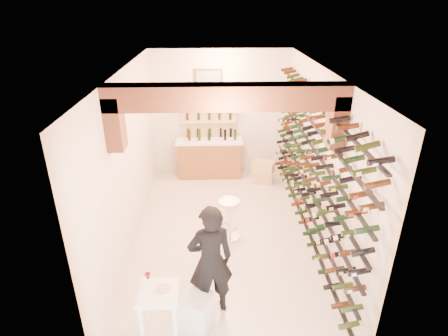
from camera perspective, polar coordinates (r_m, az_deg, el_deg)
name	(u,v)px	position (r m, az deg, el deg)	size (l,w,h in m)	color
ground	(224,233)	(7.50, 0.07, -10.01)	(6.00, 6.00, 0.00)	beige
room_shell	(225,131)	(6.24, 0.16, 5.76)	(3.52, 6.02, 3.21)	silver
wine_rack	(307,162)	(6.95, 12.79, 0.98)	(0.32, 5.70, 2.56)	black
back_counter	(210,157)	(9.57, -2.24, 1.75)	(1.70, 0.62, 1.29)	brown
back_shelving	(209,131)	(9.56, -2.30, 5.82)	(1.40, 0.31, 2.73)	tan
tasting_table	(159,299)	(5.28, -10.03, -19.41)	(0.54, 0.54, 0.95)	white
white_stool	(196,311)	(5.61, -4.32, -21.31)	(0.41, 0.41, 0.51)	white
person	(210,261)	(5.39, -2.12, -14.23)	(0.66, 0.43, 1.80)	black
chrome_barstool	(229,216)	(7.12, 0.77, -7.50)	(0.43, 0.43, 0.82)	silver
crate_lower	(263,177)	(9.41, 6.06, -1.43)	(0.47, 0.33, 0.28)	tan
crate_upper	(263,167)	(9.29, 6.14, 0.18)	(0.51, 0.35, 0.30)	tan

